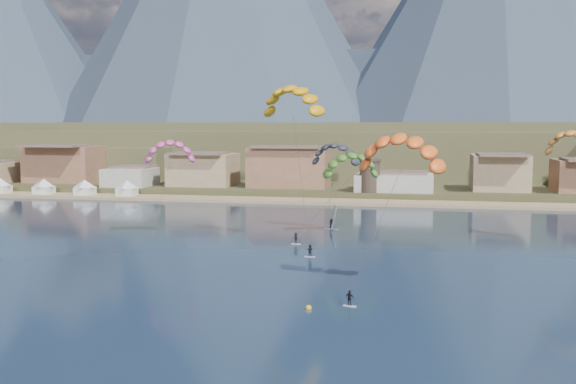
{
  "coord_description": "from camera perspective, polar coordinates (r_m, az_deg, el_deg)",
  "views": [
    {
      "loc": [
        18.5,
        -60.89,
        19.47
      ],
      "look_at": [
        0.0,
        32.0,
        10.0
      ],
      "focal_mm": 42.59,
      "sensor_mm": 36.0,
      "label": 1
    }
  ],
  "objects": [
    {
      "name": "kitesurfer_green",
      "position": [
        118.74,
        5.24,
        2.52
      ],
      "size": [
        14.03,
        14.36,
        17.68
      ],
      "color": "silver",
      "rests_on": "ground"
    },
    {
      "name": "kitesurfer_yellow",
      "position": [
        112.87,
        0.42,
        7.97
      ],
      "size": [
        12.67,
        18.51,
        28.12
      ],
      "color": "silver",
      "rests_on": "ground"
    },
    {
      "name": "foothills",
      "position": [
        293.57,
        12.04,
        3.55
      ],
      "size": [
        940.0,
        210.0,
        18.0
      ],
      "color": "brown",
      "rests_on": "ground"
    },
    {
      "name": "beach",
      "position": [
        169.01,
        4.91,
        -0.84
      ],
      "size": [
        2200.0,
        12.0,
        0.9
      ],
      "color": "tan",
      "rests_on": "ground"
    },
    {
      "name": "distant_kite_pink",
      "position": [
        118.73,
        -9.83,
        3.68
      ],
      "size": [
        9.57,
        7.22,
        18.42
      ],
      "color": "#262626",
      "rests_on": "ground"
    },
    {
      "name": "land",
      "position": [
        621.47,
        9.57,
        3.83
      ],
      "size": [
        2200.0,
        900.0,
        4.0
      ],
      "color": "brown",
      "rests_on": "ground"
    },
    {
      "name": "beach_tents",
      "position": [
        192.56,
        -18.26,
        0.73
      ],
      "size": [
        43.4,
        6.4,
        5.0
      ],
      "color": "white",
      "rests_on": "ground"
    },
    {
      "name": "watchtower",
      "position": [
        175.9,
        6.83,
        1.4
      ],
      "size": [
        5.82,
        5.82,
        8.6
      ],
      "color": "#47382D",
      "rests_on": "ground"
    },
    {
      "name": "kitesurfer_orange",
      "position": [
        81.36,
        9.39,
        3.74
      ],
      "size": [
        11.48,
        13.81,
        20.5
      ],
      "color": "silver",
      "rests_on": "ground"
    },
    {
      "name": "distant_kite_orange",
      "position": [
        120.44,
        22.65,
        4.11
      ],
      "size": [
        9.8,
        8.81,
        20.07
      ],
      "color": "#262626",
      "rests_on": "ground"
    },
    {
      "name": "distant_kite_dark",
      "position": [
        124.22,
        3.98,
        3.49
      ],
      "size": [
        10.03,
        6.88,
        17.86
      ],
      "color": "#262626",
      "rests_on": "ground"
    },
    {
      "name": "ground",
      "position": [
        66.55,
        -5.5,
        -11.33
      ],
      "size": [
        2400.0,
        2400.0,
        0.0
      ],
      "primitive_type": "plane",
      "color": "black",
      "rests_on": "ground"
    },
    {
      "name": "mountain_ridge",
      "position": [
        894.78,
        9.3,
        14.04
      ],
      "size": [
        2060.0,
        480.0,
        400.0
      ],
      "color": "#2A3447",
      "rests_on": "ground"
    },
    {
      "name": "town",
      "position": [
        192.36,
        -6.47,
        2.25
      ],
      "size": [
        400.0,
        24.0,
        12.0
      ],
      "color": "beige",
      "rests_on": "ground"
    },
    {
      "name": "windsurfer",
      "position": [
        127.06,
        3.71,
        -2.46
      ],
      "size": [
        2.67,
        2.91,
        4.52
      ],
      "color": "silver",
      "rests_on": "ground"
    },
    {
      "name": "buoy",
      "position": [
        73.04,
        1.73,
        -9.66
      ],
      "size": [
        0.67,
        0.67,
        0.67
      ],
      "color": "yellow",
      "rests_on": "ground"
    }
  ]
}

